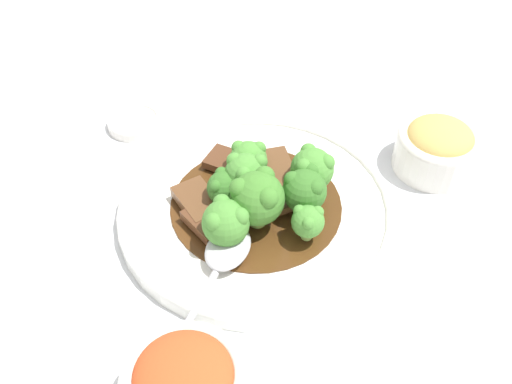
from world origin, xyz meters
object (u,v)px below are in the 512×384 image
(beef_strip_2, at_px, (279,195))
(broccoli_floret_2, at_px, (257,197))
(beef_strip_0, at_px, (204,223))
(broccoli_floret_4, at_px, (245,173))
(main_plate, at_px, (256,208))
(broccoli_floret_0, at_px, (226,222))
(broccoli_floret_7, at_px, (248,159))
(beef_strip_3, at_px, (228,161))
(broccoli_floret_1, at_px, (308,221))
(broccoli_floret_5, at_px, (305,188))
(serving_spoon, at_px, (221,260))
(side_bowl_appetizer, at_px, (438,147))
(sauce_dish, at_px, (134,121))
(broccoli_floret_3, at_px, (312,168))
(beef_strip_1, at_px, (277,172))
(beef_strip_4, at_px, (198,202))
(broccoli_floret_6, at_px, (224,187))

(beef_strip_2, xyz_separation_m, broccoli_floret_2, (-0.01, -0.04, 0.03))
(beef_strip_0, xyz_separation_m, broccoli_floret_4, (0.03, 0.05, 0.03))
(main_plate, distance_m, broccoli_floret_0, 0.07)
(broccoli_floret_2, relative_size, broccoli_floret_7, 1.43)
(beef_strip_2, distance_m, broccoli_floret_2, 0.05)
(beef_strip_0, bearing_deg, beef_strip_3, 92.25)
(broccoli_floret_1, xyz_separation_m, broccoli_floret_5, (-0.01, 0.04, 0.01))
(serving_spoon, bearing_deg, broccoli_floret_2, 72.61)
(broccoli_floret_0, bearing_deg, beef_strip_0, 156.24)
(side_bowl_appetizer, relative_size, sauce_dish, 1.42)
(broccoli_floret_0, bearing_deg, broccoli_floret_1, 18.23)
(broccoli_floret_7, bearing_deg, beef_strip_2, -32.38)
(beef_strip_2, relative_size, broccoli_floret_3, 1.13)
(broccoli_floret_2, relative_size, broccoli_floret_4, 1.16)
(side_bowl_appetizer, bearing_deg, broccoli_floret_1, -126.27)
(main_plate, height_order, serving_spoon, serving_spoon)
(beef_strip_1, relative_size, sauce_dish, 1.09)
(beef_strip_3, height_order, broccoli_floret_7, broccoli_floret_7)
(broccoli_floret_0, height_order, broccoli_floret_4, broccoli_floret_4)
(beef_strip_1, distance_m, beef_strip_4, 0.09)
(broccoli_floret_1, bearing_deg, beef_strip_4, 173.47)
(broccoli_floret_4, bearing_deg, broccoli_floret_1, -28.58)
(broccoli_floret_0, bearing_deg, broccoli_floret_2, 54.24)
(sauce_dish, bearing_deg, broccoli_floret_4, -30.59)
(beef_strip_3, relative_size, broccoli_floret_7, 1.22)
(beef_strip_2, distance_m, beef_strip_4, 0.08)
(broccoli_floret_2, relative_size, serving_spoon, 0.32)
(broccoli_floret_1, relative_size, broccoli_floret_4, 0.73)
(sauce_dish, bearing_deg, serving_spoon, -48.34)
(beef_strip_3, relative_size, broccoli_floret_5, 1.01)
(beef_strip_0, height_order, beef_strip_4, same)
(main_plate, bearing_deg, sauce_dish, 149.75)
(beef_strip_3, relative_size, broccoli_floret_2, 0.85)
(broccoli_floret_5, height_order, broccoli_floret_6, broccoli_floret_5)
(beef_strip_0, relative_size, broccoli_floret_2, 0.86)
(broccoli_floret_2, bearing_deg, broccoli_floret_1, -7.60)
(broccoli_floret_5, bearing_deg, broccoli_floret_6, -170.74)
(serving_spoon, bearing_deg, beef_strip_3, 104.29)
(broccoli_floret_4, xyz_separation_m, sauce_dish, (-0.17, 0.10, -0.04))
(broccoli_floret_2, height_order, broccoli_floret_5, broccoli_floret_2)
(beef_strip_0, relative_size, beef_strip_2, 0.88)
(beef_strip_3, bearing_deg, broccoli_floret_6, -75.92)
(broccoli_floret_5, distance_m, broccoli_floret_7, 0.08)
(beef_strip_0, relative_size, beef_strip_4, 0.80)
(side_bowl_appetizer, bearing_deg, broccoli_floret_2, -137.90)
(broccoli_floret_5, relative_size, serving_spoon, 0.27)
(broccoli_floret_3, bearing_deg, beef_strip_0, -139.97)
(broccoli_floret_3, distance_m, serving_spoon, 0.14)
(beef_strip_2, relative_size, beef_strip_3, 1.15)
(beef_strip_4, relative_size, broccoli_floret_2, 1.08)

